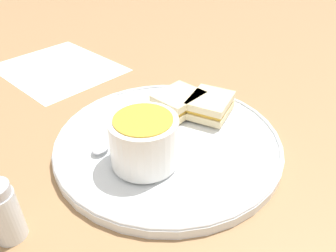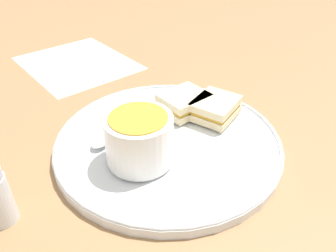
{
  "view_description": "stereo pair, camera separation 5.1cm",
  "coord_description": "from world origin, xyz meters",
  "views": [
    {
      "loc": [
        0.37,
        0.21,
        0.33
      ],
      "look_at": [
        0.0,
        0.0,
        0.04
      ],
      "focal_mm": 35.0,
      "sensor_mm": 36.0,
      "label": 1
    },
    {
      "loc": [
        0.34,
        0.25,
        0.33
      ],
      "look_at": [
        0.0,
        0.0,
        0.04
      ],
      "focal_mm": 35.0,
      "sensor_mm": 36.0,
      "label": 2
    }
  ],
  "objects": [
    {
      "name": "menu_sheet",
      "position": [
        -0.13,
        -0.37,
        0.0
      ],
      "size": [
        0.29,
        0.32,
        0.0
      ],
      "rotation": [
        0.0,
        0.0,
        -0.23
      ],
      "color": "white",
      "rests_on": "ground_plane"
    },
    {
      "name": "plate",
      "position": [
        0.0,
        0.0,
        0.01
      ],
      "size": [
        0.36,
        0.36,
        0.02
      ],
      "color": "white",
      "rests_on": "ground_plane"
    },
    {
      "name": "sandwich_half_near",
      "position": [
        -0.1,
        0.03,
        0.04
      ],
      "size": [
        0.08,
        0.07,
        0.03
      ],
      "rotation": [
        0.0,
        0.0,
        3.2
      ],
      "color": "beige",
      "rests_on": "plate"
    },
    {
      "name": "sandwich_half_far",
      "position": [
        -0.08,
        -0.02,
        0.04
      ],
      "size": [
        0.09,
        0.08,
        0.03
      ],
      "rotation": [
        0.0,
        0.0,
        2.91
      ],
      "color": "beige",
      "rests_on": "plate"
    },
    {
      "name": "ground_plane",
      "position": [
        0.0,
        0.0,
        0.0
      ],
      "size": [
        2.4,
        2.4,
        0.0
      ],
      "primitive_type": "plane",
      "color": "#9E754C"
    },
    {
      "name": "soup_bowl",
      "position": [
        0.07,
        0.0,
        0.06
      ],
      "size": [
        0.1,
        0.1,
        0.07
      ],
      "color": "white",
      "rests_on": "plate"
    },
    {
      "name": "spoon",
      "position": [
        0.07,
        -0.07,
        0.02
      ],
      "size": [
        0.12,
        0.03,
        0.01
      ],
      "rotation": [
        0.0,
        0.0,
        6.45
      ],
      "color": "silver",
      "rests_on": "plate"
    }
  ]
}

